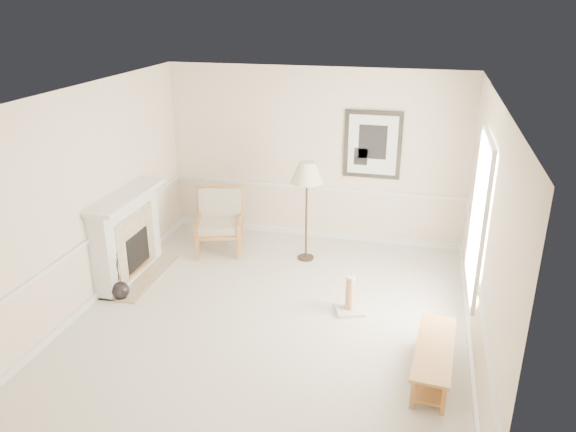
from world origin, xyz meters
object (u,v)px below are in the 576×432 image
(floor_vase, at_px, (121,291))
(bench, at_px, (434,356))
(armchair, at_px, (220,218))
(floor_lamp, at_px, (307,175))
(scratching_post, at_px, (350,300))

(floor_vase, xyz_separation_m, bench, (4.20, -0.69, 0.12))
(armchair, relative_size, floor_lamp, 0.63)
(armchair, height_order, bench, armchair)
(armchair, bearing_deg, floor_lamp, -17.92)
(floor_lamp, xyz_separation_m, scratching_post, (0.90, -1.44, -1.23))
(floor_vase, xyz_separation_m, floor_lamp, (2.22, 1.88, 1.27))
(bench, bearing_deg, scratching_post, 133.63)
(floor_vase, relative_size, floor_lamp, 0.45)
(bench, height_order, scratching_post, scratching_post)
(scratching_post, bearing_deg, armchair, 147.75)
(bench, relative_size, scratching_post, 2.59)
(armchair, bearing_deg, scratching_post, -48.06)
(armchair, bearing_deg, floor_vase, -127.13)
(floor_vase, bearing_deg, scratching_post, 8.11)
(floor_vase, relative_size, armchair, 0.71)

